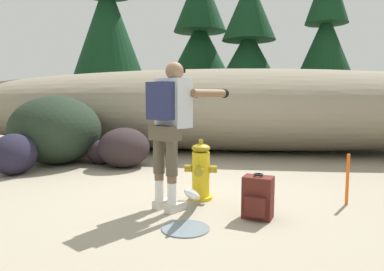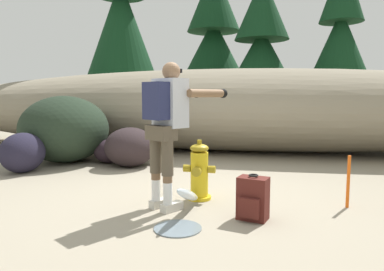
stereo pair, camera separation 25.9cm
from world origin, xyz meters
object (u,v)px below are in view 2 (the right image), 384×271
Objects in this scene: boulder_large at (65,129)px; boulder_mid at (130,147)px; utility_worker at (169,117)px; boulder_small at (23,153)px; survey_stake at (348,182)px; spare_backpack at (253,199)px; fire_hydrant at (199,172)px; boulder_outlier at (109,151)px.

boulder_mid is at bearing -5.92° from boulder_large.
boulder_small is at bearing 98.71° from utility_worker.
survey_stake is at bearing -9.27° from boulder_small.
boulder_large reaches higher than spare_backpack.
spare_backpack is 4.08m from boulder_small.
boulder_large is at bearing 159.00° from survey_stake.
boulder_small reaches higher than spare_backpack.
boulder_large reaches higher than fire_hydrant.
boulder_small is at bearing -95.94° from spare_backpack.
spare_backpack is at bearing -68.33° from utility_worker.
boulder_large reaches higher than boulder_small.
utility_worker is 3.22m from boulder_small.
boulder_outlier is (0.87, 0.09, -0.41)m from boulder_large.
boulder_mid is 1.17× the size of boulder_small.
utility_worker is 2.72× the size of survey_stake.
fire_hydrant is at bearing -15.01° from boulder_small.
survey_stake is at bearing -26.60° from boulder_mid.
fire_hydrant is 1.71m from survey_stake.
boulder_mid is at bearing 133.30° from fire_hydrant.
fire_hydrant reaches higher than survey_stake.
fire_hydrant is at bearing -46.70° from boulder_mid.
utility_worker is 3.12m from boulder_outlier.
spare_backpack is at bearing -40.71° from fire_hydrant.
boulder_mid reaches higher than boulder_outlier.
boulder_mid is at bearing 153.40° from survey_stake.
boulder_large is 2.88× the size of boulder_outlier.
boulder_mid is (-1.62, 1.72, 0.02)m from fire_hydrant.
fire_hydrant reaches higher than boulder_small.
boulder_large is at bearing -174.21° from boulder_outlier.
boulder_outlier is at bearing 153.74° from survey_stake.
boulder_mid is at bearing -120.51° from spare_backpack.
fire_hydrant is at bearing -178.31° from survey_stake.
boulder_mid is 3.72m from survey_stake.
boulder_outlier is (-1.88, 2.36, -0.81)m from utility_worker.
spare_backpack is 3.26m from boulder_mid.
fire_hydrant is 0.45× the size of utility_worker.
utility_worker is at bearing -166.85° from survey_stake.
spare_backpack is 0.51× the size of boulder_mid.
boulder_mid is (-2.30, 2.30, 0.13)m from spare_backpack.
fire_hydrant is 1.24× the size of boulder_outlier.
utility_worker reaches higher than boulder_large.
boulder_mid is at bearing 64.74° from utility_worker.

